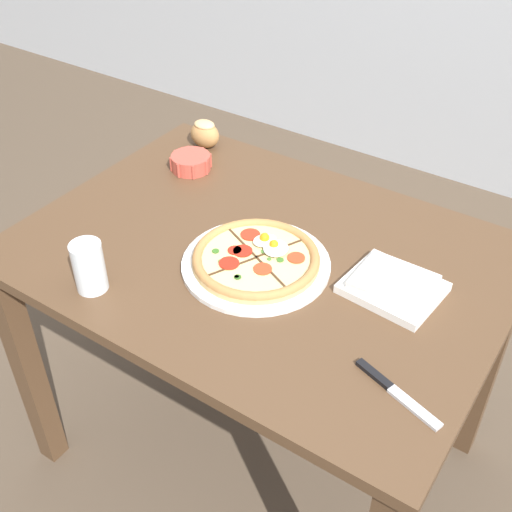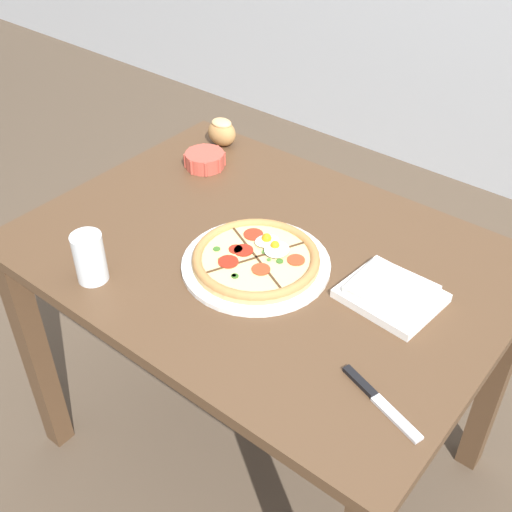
{
  "view_description": "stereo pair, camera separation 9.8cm",
  "coord_description": "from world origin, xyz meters",
  "px_view_note": "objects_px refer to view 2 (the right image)",
  "views": [
    {
      "loc": [
        0.66,
        -1.0,
        1.7
      ],
      "look_at": [
        0.02,
        -0.06,
        0.8
      ],
      "focal_mm": 45.0,
      "sensor_mm": 36.0,
      "label": 1
    },
    {
      "loc": [
        0.74,
        -0.94,
        1.7
      ],
      "look_at": [
        0.02,
        -0.06,
        0.8
      ],
      "focal_mm": 45.0,
      "sensor_mm": 36.0,
      "label": 2
    }
  ],
  "objects_px": {
    "bread_piece_near": "(222,132)",
    "knife_main": "(380,401)",
    "water_glass": "(90,260)",
    "ramekin_bowl": "(205,159)",
    "dining_table": "(262,289)",
    "pizza": "(256,260)",
    "napkin_folded": "(391,294)"
  },
  "relations": [
    {
      "from": "napkin_folded",
      "to": "bread_piece_near",
      "type": "distance_m",
      "value": 0.79
    },
    {
      "from": "ramekin_bowl",
      "to": "bread_piece_near",
      "type": "xyz_separation_m",
      "value": [
        -0.05,
        0.13,
        0.02
      ]
    },
    {
      "from": "ramekin_bowl",
      "to": "napkin_folded",
      "type": "bearing_deg",
      "value": -13.51
    },
    {
      "from": "knife_main",
      "to": "dining_table",
      "type": "bearing_deg",
      "value": 171.37
    },
    {
      "from": "bread_piece_near",
      "to": "dining_table",
      "type": "bearing_deg",
      "value": -38.5
    },
    {
      "from": "pizza",
      "to": "dining_table",
      "type": "bearing_deg",
      "value": 113.94
    },
    {
      "from": "dining_table",
      "to": "pizza",
      "type": "xyz_separation_m",
      "value": [
        0.02,
        -0.05,
        0.14
      ]
    },
    {
      "from": "bread_piece_near",
      "to": "knife_main",
      "type": "height_order",
      "value": "bread_piece_near"
    },
    {
      "from": "dining_table",
      "to": "ramekin_bowl",
      "type": "xyz_separation_m",
      "value": [
        -0.37,
        0.2,
        0.14
      ]
    },
    {
      "from": "dining_table",
      "to": "water_glass",
      "type": "height_order",
      "value": "water_glass"
    },
    {
      "from": "bread_piece_near",
      "to": "knife_main",
      "type": "distance_m",
      "value": 1.02
    },
    {
      "from": "bread_piece_near",
      "to": "water_glass",
      "type": "distance_m",
      "value": 0.67
    },
    {
      "from": "dining_table",
      "to": "pizza",
      "type": "height_order",
      "value": "pizza"
    },
    {
      "from": "pizza",
      "to": "napkin_folded",
      "type": "bearing_deg",
      "value": 17.42
    },
    {
      "from": "ramekin_bowl",
      "to": "bread_piece_near",
      "type": "height_order",
      "value": "bread_piece_near"
    },
    {
      "from": "bread_piece_near",
      "to": "water_glass",
      "type": "height_order",
      "value": "water_glass"
    },
    {
      "from": "dining_table",
      "to": "knife_main",
      "type": "distance_m",
      "value": 0.51
    },
    {
      "from": "pizza",
      "to": "napkin_folded",
      "type": "xyz_separation_m",
      "value": [
        0.29,
        0.09,
        -0.0
      ]
    },
    {
      "from": "napkin_folded",
      "to": "water_glass",
      "type": "xyz_separation_m",
      "value": [
        -0.55,
        -0.35,
        0.04
      ]
    },
    {
      "from": "knife_main",
      "to": "water_glass",
      "type": "height_order",
      "value": "water_glass"
    },
    {
      "from": "dining_table",
      "to": "water_glass",
      "type": "xyz_separation_m",
      "value": [
        -0.23,
        -0.32,
        0.17
      ]
    },
    {
      "from": "napkin_folded",
      "to": "water_glass",
      "type": "distance_m",
      "value": 0.66
    },
    {
      "from": "water_glass",
      "to": "dining_table",
      "type": "bearing_deg",
      "value": 53.7
    },
    {
      "from": "pizza",
      "to": "bread_piece_near",
      "type": "distance_m",
      "value": 0.59
    },
    {
      "from": "bread_piece_near",
      "to": "water_glass",
      "type": "relative_size",
      "value": 0.78
    },
    {
      "from": "dining_table",
      "to": "napkin_folded",
      "type": "height_order",
      "value": "napkin_folded"
    },
    {
      "from": "pizza",
      "to": "ramekin_bowl",
      "type": "height_order",
      "value": "pizza"
    },
    {
      "from": "napkin_folded",
      "to": "water_glass",
      "type": "relative_size",
      "value": 1.8
    },
    {
      "from": "knife_main",
      "to": "water_glass",
      "type": "xyz_separation_m",
      "value": [
        -0.67,
        -0.1,
        0.05
      ]
    },
    {
      "from": "water_glass",
      "to": "pizza",
      "type": "bearing_deg",
      "value": 45.56
    },
    {
      "from": "ramekin_bowl",
      "to": "dining_table",
      "type": "bearing_deg",
      "value": -28.87
    },
    {
      "from": "pizza",
      "to": "ramekin_bowl",
      "type": "relative_size",
      "value": 2.88
    }
  ]
}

